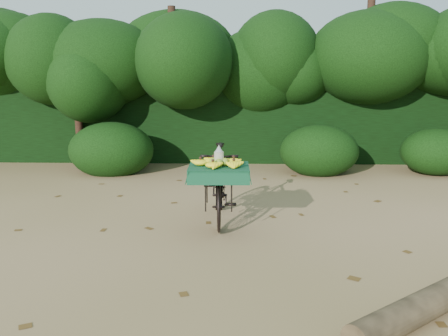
{
  "coord_description": "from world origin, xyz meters",
  "views": [
    {
      "loc": [
        -0.26,
        -5.8,
        2.17
      ],
      "look_at": [
        -0.44,
        0.62,
        0.86
      ],
      "focal_mm": 38.0,
      "sensor_mm": 36.0,
      "label": 1
    }
  ],
  "objects": [
    {
      "name": "bush_clumps",
      "position": [
        0.5,
        4.3,
        0.45
      ],
      "size": [
        8.8,
        1.7,
        0.9
      ],
      "primitive_type": null,
      "color": "black",
      "rests_on": "ground"
    },
    {
      "name": "ground",
      "position": [
        0.0,
        0.0,
        0.0
      ],
      "size": [
        80.0,
        80.0,
        0.0
      ],
      "primitive_type": "plane",
      "color": "tan",
      "rests_on": "ground"
    },
    {
      "name": "tree_row",
      "position": [
        -0.65,
        5.5,
        2.0
      ],
      "size": [
        14.5,
        2.0,
        4.0
      ],
      "primitive_type": null,
      "color": "black",
      "rests_on": "ground"
    },
    {
      "name": "vendor_bicycle",
      "position": [
        -0.52,
        0.97,
        0.58
      ],
      "size": [
        0.82,
        1.88,
        1.13
      ],
      "rotation": [
        0.0,
        0.0,
        0.02
      ],
      "color": "black",
      "rests_on": "ground"
    },
    {
      "name": "hedge_backdrop",
      "position": [
        0.0,
        6.3,
        0.9
      ],
      "size": [
        26.0,
        1.8,
        1.8
      ],
      "primitive_type": "cube",
      "color": "black",
      "rests_on": "ground"
    },
    {
      "name": "leaf_litter",
      "position": [
        0.0,
        0.65,
        0.01
      ],
      "size": [
        7.0,
        7.3,
        0.01
      ],
      "primitive_type": null,
      "color": "#553916",
      "rests_on": "ground"
    }
  ]
}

